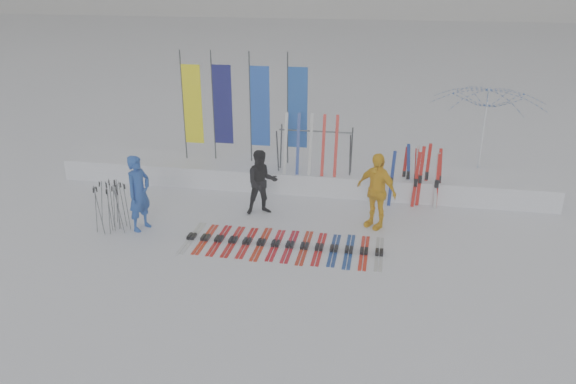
% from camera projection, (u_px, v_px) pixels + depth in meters
% --- Properties ---
extents(ground, '(120.00, 120.00, 0.00)m').
position_uv_depth(ground, '(266.00, 261.00, 12.24)').
color(ground, white).
rests_on(ground, ground).
extents(snow_bank, '(14.00, 1.60, 0.60)m').
position_uv_depth(snow_bank, '(300.00, 176.00, 16.33)').
color(snow_bank, white).
rests_on(snow_bank, ground).
extents(person_blue, '(0.65, 0.79, 1.87)m').
position_uv_depth(person_blue, '(139.00, 193.00, 13.40)').
color(person_blue, '#1C47A6').
rests_on(person_blue, ground).
extents(person_black, '(1.01, 0.92, 1.70)m').
position_uv_depth(person_black, '(262.00, 182.00, 14.30)').
color(person_black, black).
rests_on(person_black, ground).
extents(person_yellow, '(1.18, 1.00, 1.89)m').
position_uv_depth(person_yellow, '(376.00, 191.00, 13.53)').
color(person_yellow, yellow).
rests_on(person_yellow, ground).
extents(tent_canopy, '(3.46, 3.52, 2.93)m').
position_uv_depth(tent_canopy, '(483.00, 134.00, 16.16)').
color(tent_canopy, white).
rests_on(tent_canopy, ground).
extents(ski_row, '(4.56, 1.70, 0.07)m').
position_uv_depth(ski_row, '(283.00, 245.00, 12.88)').
color(ski_row, silver).
rests_on(ski_row, ground).
extents(pole_cluster, '(0.84, 0.73, 1.25)m').
position_uv_depth(pole_cluster, '(113.00, 207.00, 13.50)').
color(pole_cluster, '#595B60').
rests_on(pole_cluster, ground).
extents(feather_flags, '(3.65, 0.15, 3.20)m').
position_uv_depth(feather_flags, '(242.00, 106.00, 16.07)').
color(feather_flags, '#383A3F').
rests_on(feather_flags, ground).
extents(ski_rack, '(2.04, 0.80, 1.23)m').
position_uv_depth(ski_rack, '(315.00, 145.00, 15.48)').
color(ski_rack, '#383A3F').
rests_on(ski_rack, ground).
extents(upright_skis, '(1.34, 0.69, 1.65)m').
position_uv_depth(upright_skis, '(419.00, 176.00, 14.92)').
color(upright_skis, silver).
rests_on(upright_skis, ground).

